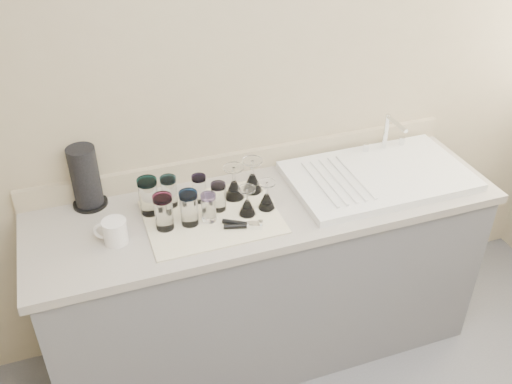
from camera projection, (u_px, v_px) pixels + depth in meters
name	position (u px, v px, depth m)	size (l,w,h in m)	color
room_envelope	(471.00, 258.00, 1.18)	(3.54, 3.50, 2.52)	#58585E
counter_unit	(266.00, 278.00, 2.74)	(2.06, 0.62, 0.90)	slate
sink_unit	(379.00, 175.00, 2.63)	(0.82, 0.50, 0.22)	white
dish_towel	(212.00, 217.00, 2.39)	(0.55, 0.42, 0.01)	white
tumbler_teal	(148.00, 196.00, 2.36)	(0.08, 0.08, 0.16)	white
tumbler_cyan	(169.00, 191.00, 2.41)	(0.07, 0.07, 0.14)	white
tumbler_purple	(199.00, 188.00, 2.45)	(0.06, 0.06, 0.12)	white
tumbler_magenta	(164.00, 212.00, 2.28)	(0.08, 0.08, 0.16)	white
tumbler_blue	(189.00, 208.00, 2.30)	(0.08, 0.08, 0.15)	white
tumbler_lavender	(209.00, 207.00, 2.33)	(0.06, 0.06, 0.13)	white
tumbler_extra	(219.00, 196.00, 2.39)	(0.06, 0.06, 0.13)	white
goblet_back_left	(234.00, 187.00, 2.47)	(0.09, 0.09, 0.15)	white
goblet_back_right	(252.00, 180.00, 2.52)	(0.09, 0.09, 0.16)	white
goblet_front_left	(247.00, 205.00, 2.37)	(0.07, 0.07, 0.13)	white
goblet_front_right	(267.00, 199.00, 2.41)	(0.07, 0.07, 0.13)	white
can_opener	(243.00, 225.00, 2.32)	(0.16, 0.11, 0.02)	silver
white_mug	(114.00, 231.00, 2.23)	(0.15, 0.13, 0.10)	silver
paper_towel_roll	(86.00, 178.00, 2.39)	(0.15, 0.15, 0.28)	black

